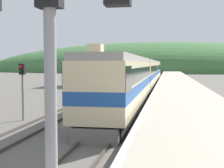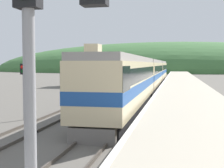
% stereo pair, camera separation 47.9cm
% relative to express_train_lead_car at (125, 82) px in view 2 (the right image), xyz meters
% --- Properties ---
extents(track_main, '(1.52, 180.00, 0.16)m').
position_rel_express_train_lead_car_xyz_m(track_main, '(0.00, 49.84, -2.24)').
color(track_main, '#4C443D').
rests_on(track_main, ground).
extents(track_siding, '(1.52, 180.00, 0.16)m').
position_rel_express_train_lead_car_xyz_m(track_siding, '(-4.27, 49.84, -2.24)').
color(track_siding, '#4C443D').
rests_on(track_siding, ground).
extents(platform, '(5.84, 140.00, 1.03)m').
position_rel_express_train_lead_car_xyz_m(platform, '(4.74, 29.84, -1.81)').
color(platform, '#B2A893').
rests_on(platform, ground).
extents(distant_hills, '(177.64, 79.94, 28.15)m').
position_rel_express_train_lead_car_xyz_m(distant_hills, '(0.00, 130.41, -2.32)').
color(distant_hills, '#3D6B38').
rests_on(distant_hills, ground).
extents(station_shed, '(7.44, 4.76, 3.98)m').
position_rel_express_train_lead_car_xyz_m(station_shed, '(-10.02, 26.98, -0.30)').
color(station_shed, '#385B42').
rests_on(station_shed, ground).
extents(express_train_lead_car, '(2.92, 19.37, 4.59)m').
position_rel_express_train_lead_car_xyz_m(express_train_lead_car, '(0.00, 0.00, 0.00)').
color(express_train_lead_car, black).
rests_on(express_train_lead_car, ground).
extents(carriage_second, '(2.91, 20.92, 4.23)m').
position_rel_express_train_lead_car_xyz_m(carriage_second, '(0.00, 21.26, -0.01)').
color(carriage_second, black).
rests_on(carriage_second, ground).
extents(carriage_third, '(2.91, 20.92, 4.23)m').
position_rel_express_train_lead_car_xyz_m(carriage_third, '(0.00, 43.06, -0.01)').
color(carriage_third, black).
rests_on(carriage_third, ground).
extents(signal_mast_main, '(3.30, 0.42, 6.60)m').
position_rel_express_train_lead_car_xyz_m(signal_mast_main, '(1.40, -18.17, 2.16)').
color(signal_mast_main, gray).
rests_on(signal_mast_main, ground).
extents(signal_post_siding, '(0.36, 0.42, 3.76)m').
position_rel_express_train_lead_car_xyz_m(signal_post_siding, '(-6.05, -4.06, 0.39)').
color(signal_post_siding, gray).
rests_on(signal_post_siding, ground).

